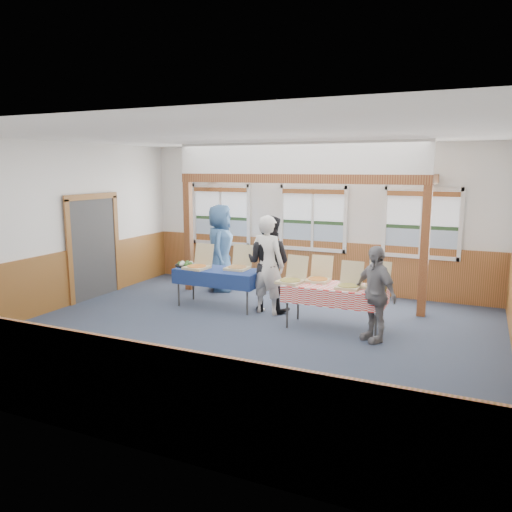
{
  "coord_description": "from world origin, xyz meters",
  "views": [
    {
      "loc": [
        3.38,
        -7.08,
        2.7
      ],
      "look_at": [
        -0.27,
        1.0,
        1.13
      ],
      "focal_mm": 35.0,
      "sensor_mm": 36.0,
      "label": 1
    }
  ],
  "objects_px": {
    "man_blue": "(220,248)",
    "woman_white": "(267,265)",
    "table_right": "(335,289)",
    "person_grey": "(375,294)",
    "table_left": "(218,272)",
    "woman_black": "(268,263)"
  },
  "relations": [
    {
      "from": "man_blue",
      "to": "woman_white",
      "type": "bearing_deg",
      "value": -145.64
    },
    {
      "from": "table_right",
      "to": "man_blue",
      "type": "distance_m",
      "value": 3.48
    },
    {
      "from": "man_blue",
      "to": "person_grey",
      "type": "xyz_separation_m",
      "value": [
        3.78,
        -1.92,
        -0.2
      ]
    },
    {
      "from": "table_right",
      "to": "woman_white",
      "type": "height_order",
      "value": "woman_white"
    },
    {
      "from": "woman_white",
      "to": "person_grey",
      "type": "relative_size",
      "value": 1.22
    },
    {
      "from": "table_right",
      "to": "man_blue",
      "type": "xyz_separation_m",
      "value": [
        -3.06,
        1.62,
        0.26
      ]
    },
    {
      "from": "table_left",
      "to": "table_right",
      "type": "bearing_deg",
      "value": 7.6
    },
    {
      "from": "table_left",
      "to": "man_blue",
      "type": "relative_size",
      "value": 0.95
    },
    {
      "from": "woman_white",
      "to": "man_blue",
      "type": "height_order",
      "value": "man_blue"
    },
    {
      "from": "table_right",
      "to": "woman_white",
      "type": "xyz_separation_m",
      "value": [
        -1.41,
        0.4,
        0.23
      ]
    },
    {
      "from": "table_left",
      "to": "woman_white",
      "type": "distance_m",
      "value": 1.06
    },
    {
      "from": "man_blue",
      "to": "person_grey",
      "type": "distance_m",
      "value": 4.24
    },
    {
      "from": "woman_white",
      "to": "person_grey",
      "type": "distance_m",
      "value": 2.24
    },
    {
      "from": "table_right",
      "to": "woman_black",
      "type": "relative_size",
      "value": 0.98
    },
    {
      "from": "table_left",
      "to": "table_right",
      "type": "distance_m",
      "value": 2.47
    },
    {
      "from": "table_right",
      "to": "woman_white",
      "type": "distance_m",
      "value": 1.48
    },
    {
      "from": "man_blue",
      "to": "person_grey",
      "type": "relative_size",
      "value": 1.26
    },
    {
      "from": "table_left",
      "to": "person_grey",
      "type": "distance_m",
      "value": 3.23
    },
    {
      "from": "person_grey",
      "to": "table_right",
      "type": "bearing_deg",
      "value": -164.74
    },
    {
      "from": "table_left",
      "to": "woman_white",
      "type": "relative_size",
      "value": 0.98
    },
    {
      "from": "man_blue",
      "to": "person_grey",
      "type": "height_order",
      "value": "man_blue"
    },
    {
      "from": "woman_black",
      "to": "woman_white",
      "type": "bearing_deg",
      "value": 112.34
    }
  ]
}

